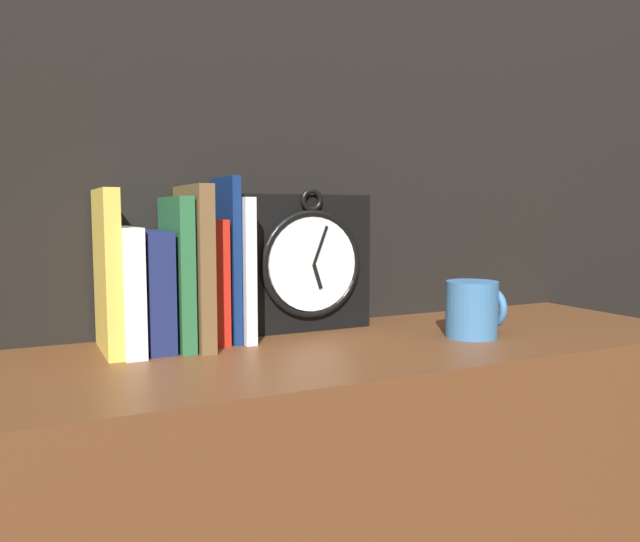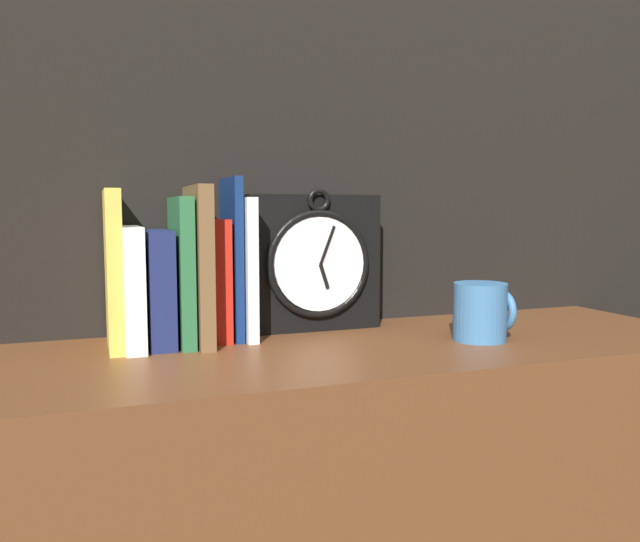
# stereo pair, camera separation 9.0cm
# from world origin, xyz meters

# --- Properties ---
(wall_back) EXTENTS (6.00, 0.05, 2.60)m
(wall_back) POSITION_xyz_m (0.00, 0.21, 1.30)
(wall_back) COLOR black
(wall_back) RESTS_ON ground_plane
(clock) EXTENTS (0.23, 0.08, 0.24)m
(clock) POSITION_xyz_m (0.04, 0.14, 1.02)
(clock) COLOR black
(clock) RESTS_ON bookshelf
(book_slot0_yellow) EXTENTS (0.02, 0.14, 0.23)m
(book_slot0_yellow) POSITION_xyz_m (-0.28, 0.11, 1.02)
(book_slot0_yellow) COLOR gold
(book_slot0_yellow) RESTS_ON bookshelf
(book_slot1_white) EXTENTS (0.03, 0.15, 0.18)m
(book_slot1_white) POSITION_xyz_m (-0.26, 0.10, 1.00)
(book_slot1_white) COLOR white
(book_slot1_white) RESTS_ON bookshelf
(book_slot2_navy) EXTENTS (0.04, 0.14, 0.17)m
(book_slot2_navy) POSITION_xyz_m (-0.22, 0.11, 1.00)
(book_slot2_navy) COLOR navy
(book_slot2_navy) RESTS_ON bookshelf
(book_slot3_green) EXTENTS (0.02, 0.15, 0.22)m
(book_slot3_green) POSITION_xyz_m (-0.18, 0.11, 1.02)
(book_slot3_green) COLOR #266137
(book_slot3_green) RESTS_ON bookshelf
(book_slot4_brown) EXTENTS (0.02, 0.16, 0.24)m
(book_slot4_brown) POSITION_xyz_m (-0.16, 0.10, 1.03)
(book_slot4_brown) COLOR brown
(book_slot4_brown) RESTS_ON bookshelf
(book_slot5_red) EXTENTS (0.03, 0.12, 0.19)m
(book_slot5_red) POSITION_xyz_m (-0.13, 0.12, 1.00)
(book_slot5_red) COLOR red
(book_slot5_red) RESTS_ON bookshelf
(book_slot6_navy) EXTENTS (0.01, 0.12, 0.25)m
(book_slot6_navy) POSITION_xyz_m (-0.10, 0.12, 1.04)
(book_slot6_navy) COLOR navy
(book_slot6_navy) RESTS_ON bookshelf
(book_slot7_white) EXTENTS (0.02, 0.13, 0.22)m
(book_slot7_white) POSITION_xyz_m (-0.09, 0.12, 1.02)
(book_slot7_white) COLOR white
(book_slot7_white) RESTS_ON bookshelf
(mug) EXTENTS (0.09, 0.08, 0.09)m
(mug) POSITION_xyz_m (0.25, -0.04, 0.95)
(mug) COLOR teal
(mug) RESTS_ON bookshelf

